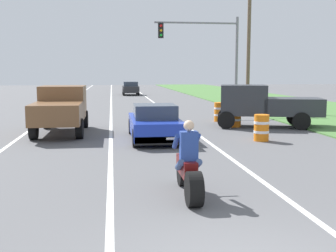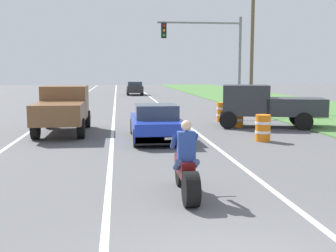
{
  "view_description": "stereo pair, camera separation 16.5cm",
  "coord_description": "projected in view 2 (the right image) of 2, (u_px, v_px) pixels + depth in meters",
  "views": [
    {
      "loc": [
        -1.73,
        -4.8,
        2.6
      ],
      "look_at": [
        -0.09,
        7.57,
        1.0
      ],
      "focal_mm": 45.34,
      "sensor_mm": 36.0,
      "label": 1
    },
    {
      "loc": [
        -1.57,
        -4.82,
        2.6
      ],
      "look_at": [
        -0.09,
        7.57,
        1.0
      ],
      "focal_mm": 45.34,
      "sensor_mm": 36.0,
      "label": 2
    }
  ],
  "objects": [
    {
      "name": "distant_car_far_ahead",
      "position": [
        135.0,
        88.0,
        47.75
      ],
      "size": [
        1.8,
        4.0,
        1.5
      ],
      "color": "#262628",
      "rests_on": "ground"
    },
    {
      "name": "lane_stripe_centre_dashed",
      "position": [
        114.0,
        117.0,
        24.75
      ],
      "size": [
        0.14,
        120.0,
        0.01
      ],
      "primitive_type": "cube",
      "color": "white",
      "rests_on": "ground"
    },
    {
      "name": "traffic_light_mast_near",
      "position": [
        214.0,
        48.0,
        26.42
      ],
      "size": [
        5.31,
        0.34,
        6.0
      ],
      "color": "gray",
      "rests_on": "ground"
    },
    {
      "name": "construction_barrel_mid",
      "position": [
        237.0,
        116.0,
        20.02
      ],
      "size": [
        0.58,
        0.58,
        1.0
      ],
      "color": "orange",
      "rests_on": "ground"
    },
    {
      "name": "grass_verge_right",
      "position": [
        336.0,
        113.0,
        26.36
      ],
      "size": [
        10.0,
        120.0,
        0.06
      ],
      "primitive_type": "cube",
      "color": "#477538",
      "rests_on": "ground"
    },
    {
      "name": "construction_barrel_far",
      "position": [
        222.0,
        112.0,
        22.25
      ],
      "size": [
        0.58,
        0.58,
        1.0
      ],
      "color": "orange",
      "rests_on": "ground"
    },
    {
      "name": "pickup_truck_left_lane_brown",
      "position": [
        63.0,
        107.0,
        17.98
      ],
      "size": [
        2.02,
        4.8,
        1.98
      ],
      "color": "brown",
      "rests_on": "ground"
    },
    {
      "name": "lane_stripe_right_solid",
      "position": [
        175.0,
        116.0,
        25.17
      ],
      "size": [
        0.14,
        120.0,
        0.01
      ],
      "primitive_type": "cube",
      "color": "white",
      "rests_on": "ground"
    },
    {
      "name": "utility_pole_roadside",
      "position": [
        252.0,
        48.0,
        27.95
      ],
      "size": [
        0.24,
        0.24,
        8.34
      ],
      "primitive_type": "cylinder",
      "color": "brown",
      "rests_on": "ground"
    },
    {
      "name": "sports_car_blue",
      "position": [
        156.0,
        123.0,
        16.26
      ],
      "size": [
        1.84,
        4.3,
        1.37
      ],
      "color": "#1E38B2",
      "rests_on": "ground"
    },
    {
      "name": "construction_barrel_nearest",
      "position": [
        263.0,
        128.0,
        15.94
      ],
      "size": [
        0.58,
        0.58,
        1.0
      ],
      "color": "orange",
      "rests_on": "ground"
    },
    {
      "name": "lane_stripe_left_solid",
      "position": [
        51.0,
        117.0,
        24.33
      ],
      "size": [
        0.14,
        120.0,
        0.01
      ],
      "primitive_type": "cube",
      "color": "white",
      "rests_on": "ground"
    },
    {
      "name": "motorcycle_with_rider",
      "position": [
        186.0,
        170.0,
        8.74
      ],
      "size": [
        0.7,
        2.21,
        1.62
      ],
      "color": "black",
      "rests_on": "ground"
    },
    {
      "name": "pickup_truck_right_shoulder_dark_grey",
      "position": [
        266.0,
        104.0,
        19.94
      ],
      "size": [
        5.14,
        3.14,
        1.98
      ],
      "color": "#2D3035",
      "rests_on": "ground"
    }
  ]
}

